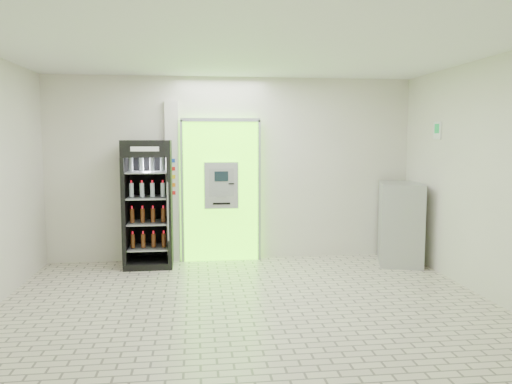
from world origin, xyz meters
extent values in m
plane|color=beige|center=(0.00, 0.00, 0.00)|extent=(6.00, 6.00, 0.00)
plane|color=silver|center=(0.00, 2.50, 1.50)|extent=(6.00, 0.00, 6.00)
plane|color=silver|center=(0.00, -2.50, 1.50)|extent=(6.00, 0.00, 6.00)
plane|color=silver|center=(3.00, 0.00, 1.50)|extent=(0.00, 5.00, 5.00)
plane|color=white|center=(0.00, 0.00, 3.00)|extent=(6.00, 6.00, 0.00)
cube|color=#60FC11|center=(-0.20, 2.43, 1.15)|extent=(1.20, 0.12, 2.30)
cube|color=gray|center=(-0.20, 2.36, 2.30)|extent=(1.28, 0.04, 0.06)
cube|color=gray|center=(-0.83, 2.36, 1.15)|extent=(0.04, 0.04, 2.30)
cube|color=gray|center=(0.43, 2.36, 1.15)|extent=(0.04, 0.04, 2.30)
cube|color=black|center=(-0.10, 2.38, 0.50)|extent=(0.62, 0.01, 0.67)
cube|color=black|center=(-0.54, 2.38, 1.98)|extent=(0.22, 0.01, 0.18)
cube|color=#A3A5AA|center=(-0.20, 2.32, 1.25)|extent=(0.55, 0.12, 0.75)
cube|color=black|center=(-0.20, 2.25, 1.40)|extent=(0.22, 0.01, 0.16)
cube|color=gray|center=(-0.20, 2.25, 1.12)|extent=(0.16, 0.01, 0.12)
cube|color=black|center=(-0.04, 2.25, 1.28)|extent=(0.09, 0.01, 0.02)
cube|color=black|center=(-0.20, 2.25, 0.96)|extent=(0.28, 0.01, 0.03)
cube|color=silver|center=(-0.98, 2.45, 1.30)|extent=(0.22, 0.10, 2.60)
cube|color=#193FB2|center=(-0.98, 2.40, 1.65)|extent=(0.09, 0.01, 0.06)
cube|color=red|center=(-0.98, 2.40, 1.52)|extent=(0.09, 0.01, 0.06)
cube|color=yellow|center=(-0.98, 2.40, 1.39)|extent=(0.09, 0.01, 0.06)
cube|color=orange|center=(-0.98, 2.40, 1.26)|extent=(0.09, 0.01, 0.06)
cube|color=red|center=(-0.98, 2.40, 1.13)|extent=(0.09, 0.01, 0.06)
cube|color=black|center=(-1.35, 2.15, 0.99)|extent=(0.75, 0.68, 1.98)
cube|color=black|center=(-1.35, 2.47, 0.99)|extent=(0.74, 0.06, 1.98)
cube|color=red|center=(-1.35, 1.82, 1.85)|extent=(0.73, 0.01, 0.24)
cube|color=white|center=(-1.35, 1.82, 1.85)|extent=(0.42, 0.01, 0.07)
cube|color=black|center=(-1.35, 2.15, 0.05)|extent=(0.75, 0.68, 0.10)
cylinder|color=gray|center=(-1.03, 1.80, 0.91)|extent=(0.02, 0.02, 0.89)
cube|color=gray|center=(-1.35, 2.15, 0.30)|extent=(0.63, 0.58, 0.02)
cube|color=gray|center=(-1.35, 2.15, 0.69)|extent=(0.63, 0.58, 0.02)
cube|color=gray|center=(-1.35, 2.15, 1.09)|extent=(0.63, 0.58, 0.02)
cube|color=gray|center=(-1.35, 2.15, 1.48)|extent=(0.63, 0.58, 0.02)
cube|color=#A3A5AA|center=(2.67, 1.90, 0.65)|extent=(0.91, 1.12, 1.30)
cube|color=gray|center=(2.34, 1.90, 0.71)|extent=(0.29, 0.91, 0.01)
cube|color=white|center=(2.99, 1.40, 2.12)|extent=(0.02, 0.22, 0.26)
cube|color=#0C8B3C|center=(2.98, 1.40, 2.15)|extent=(0.00, 0.14, 0.14)
camera|label=1|loc=(-0.61, -5.71, 1.98)|focal=35.00mm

